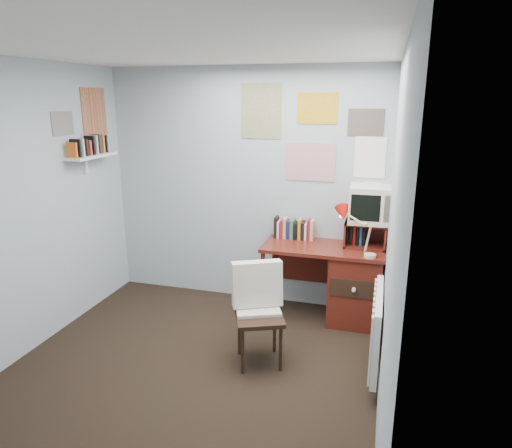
{
  "coord_description": "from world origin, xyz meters",
  "views": [
    {
      "loc": [
        1.43,
        -2.83,
        2.18
      ],
      "look_at": [
        0.33,
        1.02,
        1.07
      ],
      "focal_mm": 32.0,
      "sensor_mm": 36.0,
      "label": 1
    }
  ],
  "objects_px": {
    "wall_shelf": "(91,156)",
    "tv_riser": "(365,234)",
    "desk_chair": "(259,318)",
    "radiator": "(377,329)",
    "desk": "(350,282)",
    "desk_lamp": "(371,237)",
    "crt_tv": "(371,202)"
  },
  "relations": [
    {
      "from": "desk_chair",
      "to": "radiator",
      "type": "bearing_deg",
      "value": -19.31
    },
    {
      "from": "desk",
      "to": "wall_shelf",
      "type": "relative_size",
      "value": 1.94
    },
    {
      "from": "desk",
      "to": "desk_lamp",
      "type": "xyz_separation_m",
      "value": [
        0.18,
        -0.21,
        0.55
      ]
    },
    {
      "from": "desk",
      "to": "radiator",
      "type": "distance_m",
      "value": 0.97
    },
    {
      "from": "desk_chair",
      "to": "radiator",
      "type": "relative_size",
      "value": 1.04
    },
    {
      "from": "desk_chair",
      "to": "crt_tv",
      "type": "height_order",
      "value": "crt_tv"
    },
    {
      "from": "desk_lamp",
      "to": "wall_shelf",
      "type": "distance_m",
      "value": 2.84
    },
    {
      "from": "radiator",
      "to": "wall_shelf",
      "type": "distance_m",
      "value": 3.15
    },
    {
      "from": "tv_riser",
      "to": "crt_tv",
      "type": "height_order",
      "value": "crt_tv"
    },
    {
      "from": "desk_lamp",
      "to": "tv_riser",
      "type": "distance_m",
      "value": 0.33
    },
    {
      "from": "tv_riser",
      "to": "crt_tv",
      "type": "distance_m",
      "value": 0.32
    },
    {
      "from": "wall_shelf",
      "to": "crt_tv",
      "type": "bearing_deg",
      "value": 10.6
    },
    {
      "from": "crt_tv",
      "to": "wall_shelf",
      "type": "distance_m",
      "value": 2.8
    },
    {
      "from": "desk",
      "to": "wall_shelf",
      "type": "xyz_separation_m",
      "value": [
        -2.57,
        -0.38,
        1.21
      ]
    },
    {
      "from": "desk_chair",
      "to": "desk",
      "type": "bearing_deg",
      "value": 33.34
    },
    {
      "from": "desk_chair",
      "to": "desk_lamp",
      "type": "distance_m",
      "value": 1.27
    },
    {
      "from": "tv_riser",
      "to": "desk_lamp",
      "type": "bearing_deg",
      "value": -78.55
    },
    {
      "from": "desk_chair",
      "to": "tv_riser",
      "type": "xyz_separation_m",
      "value": [
        0.78,
        1.1,
        0.47
      ]
    },
    {
      "from": "desk_chair",
      "to": "tv_riser",
      "type": "relative_size",
      "value": 2.07
    },
    {
      "from": "wall_shelf",
      "to": "tv_riser",
      "type": "bearing_deg",
      "value": 10.32
    },
    {
      "from": "desk",
      "to": "crt_tv",
      "type": "xyz_separation_m",
      "value": [
        0.15,
        0.13,
        0.8
      ]
    },
    {
      "from": "tv_riser",
      "to": "wall_shelf",
      "type": "height_order",
      "value": "wall_shelf"
    },
    {
      "from": "desk_lamp",
      "to": "tv_riser",
      "type": "bearing_deg",
      "value": 114.85
    },
    {
      "from": "radiator",
      "to": "wall_shelf",
      "type": "bearing_deg",
      "value": 169.11
    },
    {
      "from": "desk",
      "to": "wall_shelf",
      "type": "height_order",
      "value": "wall_shelf"
    },
    {
      "from": "desk_lamp",
      "to": "wall_shelf",
      "type": "xyz_separation_m",
      "value": [
        -2.75,
        -0.17,
        0.66
      ]
    },
    {
      "from": "desk_chair",
      "to": "radiator",
      "type": "distance_m",
      "value": 0.95
    },
    {
      "from": "radiator",
      "to": "wall_shelf",
      "type": "relative_size",
      "value": 1.29
    },
    {
      "from": "desk",
      "to": "desk_chair",
      "type": "relative_size",
      "value": 1.45
    },
    {
      "from": "desk_chair",
      "to": "desk_lamp",
      "type": "bearing_deg",
      "value": 19.97
    },
    {
      "from": "crt_tv",
      "to": "desk_chair",
      "type": "bearing_deg",
      "value": -127.06
    },
    {
      "from": "desk",
      "to": "desk_lamp",
      "type": "bearing_deg",
      "value": -48.46
    }
  ]
}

